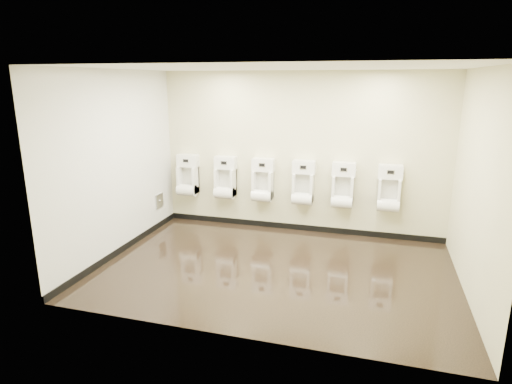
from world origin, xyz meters
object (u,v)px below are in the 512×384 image
at_px(urinal_1, 225,181).
at_px(urinal_4, 343,189).
at_px(urinal_2, 263,183).
at_px(urinal_3, 303,186).
at_px(access_panel, 159,201).
at_px(urinal_0, 188,178).
at_px(urinal_5, 389,192).

xyz_separation_m(urinal_1, urinal_4, (2.12, 0.00, 0.00)).
bearing_deg(urinal_2, urinal_3, 0.00).
bearing_deg(urinal_1, access_panel, -159.91).
xyz_separation_m(access_panel, urinal_2, (1.85, 0.42, 0.36)).
bearing_deg(urinal_3, urinal_1, 180.00).
bearing_deg(access_panel, urinal_4, 7.28).
relative_size(urinal_0, urinal_5, 1.00).
relative_size(urinal_3, urinal_4, 1.00).
relative_size(access_panel, urinal_1, 0.33).
relative_size(urinal_0, urinal_3, 1.00).
xyz_separation_m(urinal_4, urinal_5, (0.75, 0.00, 0.00)).
relative_size(urinal_4, urinal_5, 1.00).
distance_m(urinal_0, urinal_2, 1.46).
bearing_deg(urinal_0, urinal_5, 0.00).
bearing_deg(access_panel, urinal_1, 20.09).
bearing_deg(urinal_3, urinal_2, 180.00).
xyz_separation_m(urinal_1, urinal_3, (1.44, 0.00, 0.00)).
height_order(urinal_3, urinal_5, same).
distance_m(access_panel, urinal_3, 2.64).
height_order(urinal_2, urinal_3, same).
height_order(access_panel, urinal_5, urinal_5).
bearing_deg(urinal_0, urinal_4, 0.00).
bearing_deg(urinal_4, urinal_2, 180.00).
bearing_deg(urinal_0, access_panel, -133.17).
xyz_separation_m(access_panel, urinal_1, (1.14, 0.42, 0.36)).
bearing_deg(urinal_4, urinal_5, 0.00).
bearing_deg(urinal_3, urinal_4, 0.00).
bearing_deg(urinal_3, access_panel, -170.83).
height_order(urinal_4, urinal_5, same).
relative_size(urinal_2, urinal_4, 1.00).
height_order(access_panel, urinal_0, urinal_0).
relative_size(urinal_1, urinal_4, 1.00).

